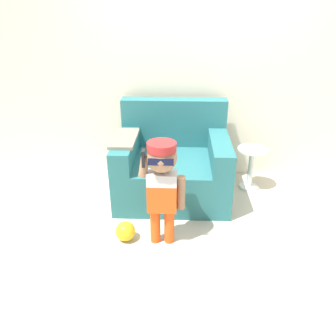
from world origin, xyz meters
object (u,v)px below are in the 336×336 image
person_child (162,179)px  side_table (251,165)px  toy_ball (125,231)px  armchair (173,165)px

person_child → side_table: bearing=47.3°
toy_ball → side_table: bearing=38.6°
armchair → toy_ball: bearing=-114.2°
armchair → person_child: armchair is taller
armchair → side_table: bearing=9.4°
toy_ball → person_child: bearing=-0.8°
armchair → toy_ball: 0.95m
armchair → toy_ball: (-0.37, -0.84, -0.24)m
side_table → toy_ball: bearing=-141.4°
armchair → person_child: size_ratio=1.27×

